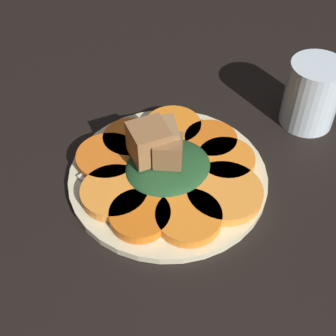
# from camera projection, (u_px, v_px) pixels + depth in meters

# --- Properties ---
(table_slab) EXTENTS (1.20, 1.20, 0.02)m
(table_slab) POSITION_uv_depth(u_px,v_px,m) (168.00, 184.00, 0.62)
(table_slab) COLOR black
(table_slab) RESTS_ON ground
(plate) EXTENTS (0.26, 0.26, 0.01)m
(plate) POSITION_uv_depth(u_px,v_px,m) (168.00, 176.00, 0.60)
(plate) COLOR beige
(plate) RESTS_ON table_slab
(carrot_slice_0) EXTENTS (0.08, 0.08, 0.01)m
(carrot_slice_0) POSITION_uv_depth(u_px,v_px,m) (116.00, 194.00, 0.57)
(carrot_slice_0) COLOR orange
(carrot_slice_0) RESTS_ON plate
(carrot_slice_1) EXTENTS (0.07, 0.07, 0.01)m
(carrot_slice_1) POSITION_uv_depth(u_px,v_px,m) (140.00, 215.00, 0.55)
(carrot_slice_1) COLOR orange
(carrot_slice_1) RESTS_ON plate
(carrot_slice_2) EXTENTS (0.08, 0.08, 0.01)m
(carrot_slice_2) POSITION_uv_depth(u_px,v_px,m) (189.00, 217.00, 0.54)
(carrot_slice_2) COLOR orange
(carrot_slice_2) RESTS_ON plate
(carrot_slice_3) EXTENTS (0.09, 0.09, 0.01)m
(carrot_slice_3) POSITION_uv_depth(u_px,v_px,m) (224.00, 192.00, 0.57)
(carrot_slice_3) COLOR orange
(carrot_slice_3) RESTS_ON plate
(carrot_slice_4) EXTENTS (0.08, 0.08, 0.01)m
(carrot_slice_4) POSITION_uv_depth(u_px,v_px,m) (226.00, 160.00, 0.61)
(carrot_slice_4) COLOR orange
(carrot_slice_4) RESTS_ON plate
(carrot_slice_5) EXTENTS (0.07, 0.07, 0.01)m
(carrot_slice_5) POSITION_uv_depth(u_px,v_px,m) (211.00, 141.00, 0.63)
(carrot_slice_5) COLOR orange
(carrot_slice_5) RESTS_ON plate
(carrot_slice_6) EXTENTS (0.08, 0.08, 0.01)m
(carrot_slice_6) POSITION_uv_depth(u_px,v_px,m) (173.00, 127.00, 0.65)
(carrot_slice_6) COLOR orange
(carrot_slice_6) RESTS_ON plate
(carrot_slice_7) EXTENTS (0.07, 0.07, 0.01)m
(carrot_slice_7) POSITION_uv_depth(u_px,v_px,m) (131.00, 139.00, 0.63)
(carrot_slice_7) COLOR orange
(carrot_slice_7) RESTS_ON plate
(carrot_slice_8) EXTENTS (0.08, 0.08, 0.01)m
(carrot_slice_8) POSITION_uv_depth(u_px,v_px,m) (108.00, 158.00, 0.61)
(carrot_slice_8) COLOR orange
(carrot_slice_8) RESTS_ON plate
(center_pile) EXTENTS (0.11, 0.10, 0.07)m
(center_pile) POSITION_uv_depth(u_px,v_px,m) (163.00, 156.00, 0.58)
(center_pile) COLOR #1E4723
(center_pile) RESTS_ON plate
(fork) EXTENTS (0.18, 0.06, 0.00)m
(fork) POSITION_uv_depth(u_px,v_px,m) (137.00, 142.00, 0.64)
(fork) COLOR silver
(fork) RESTS_ON plate
(water_glass) EXTENTS (0.08, 0.08, 0.10)m
(water_glass) POSITION_uv_depth(u_px,v_px,m) (310.00, 93.00, 0.65)
(water_glass) COLOR silver
(water_glass) RESTS_ON table_slab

